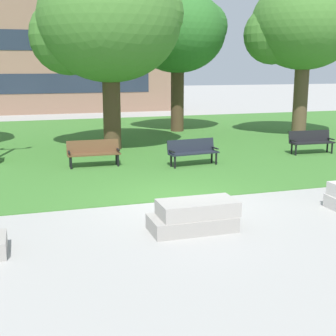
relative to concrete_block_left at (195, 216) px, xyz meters
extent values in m
plane|color=#A3A09B|center=(0.40, 2.22, -0.31)|extent=(140.00, 140.00, 0.00)
cube|color=#3D752D|center=(0.40, 12.22, -0.30)|extent=(40.00, 20.00, 0.02)
cube|color=#9E9991|center=(-0.06, 0.00, -0.15)|extent=(1.80, 0.90, 0.32)
cube|color=#A6A098|center=(0.07, 0.00, 0.17)|extent=(1.66, 0.83, 0.32)
cube|color=brown|center=(-1.06, 6.94, 0.15)|extent=(1.81, 0.47, 0.05)
cube|color=brown|center=(-1.06, 7.19, 0.38)|extent=(1.80, 0.15, 0.46)
cube|color=black|center=(-1.90, 6.95, 0.27)|extent=(0.07, 0.40, 0.04)
cube|color=black|center=(-0.23, 6.93, 0.27)|extent=(0.07, 0.40, 0.04)
cylinder|color=black|center=(-1.87, 6.79, -0.08)|extent=(0.07, 0.07, 0.41)
cylinder|color=black|center=(-0.27, 6.77, -0.08)|extent=(0.07, 0.07, 0.41)
cylinder|color=black|center=(-1.86, 7.11, -0.08)|extent=(0.07, 0.07, 0.41)
cylinder|color=black|center=(-0.26, 7.09, -0.08)|extent=(0.07, 0.07, 0.41)
cube|color=black|center=(7.52, 6.81, 0.15)|extent=(1.82, 0.52, 0.05)
cube|color=black|center=(7.53, 7.06, 0.38)|extent=(1.80, 0.20, 0.46)
cube|color=black|center=(6.68, 6.84, 0.27)|extent=(0.08, 0.40, 0.04)
cube|color=black|center=(8.36, 6.77, 0.27)|extent=(0.08, 0.40, 0.04)
cylinder|color=black|center=(6.71, 6.68, -0.08)|extent=(0.07, 0.07, 0.41)
cylinder|color=black|center=(8.31, 6.61, -0.08)|extent=(0.07, 0.07, 0.41)
cylinder|color=black|center=(6.73, 7.00, -0.08)|extent=(0.07, 0.07, 0.41)
cylinder|color=black|center=(8.33, 6.93, -0.08)|extent=(0.07, 0.07, 0.41)
cube|color=#1E232D|center=(2.28, 6.11, 0.15)|extent=(1.84, 0.64, 0.05)
cube|color=#1E232D|center=(2.25, 6.35, 0.38)|extent=(1.80, 0.32, 0.46)
cube|color=black|center=(1.44, 6.01, 0.27)|extent=(0.10, 0.40, 0.04)
cube|color=black|center=(3.11, 6.20, 0.27)|extent=(0.10, 0.40, 0.04)
cylinder|color=black|center=(1.50, 5.86, -0.08)|extent=(0.07, 0.07, 0.41)
cylinder|color=black|center=(3.09, 6.04, -0.08)|extent=(0.07, 0.07, 0.41)
cylinder|color=black|center=(1.47, 6.17, -0.08)|extent=(0.07, 0.07, 0.41)
cylinder|color=black|center=(3.06, 6.35, -0.08)|extent=(0.07, 0.07, 0.41)
cylinder|color=brown|center=(9.76, 11.23, 1.70)|extent=(0.69, 0.69, 3.97)
ellipsoid|color=#42752D|center=(9.76, 11.23, 5.08)|extent=(5.08, 5.08, 4.31)
sphere|color=#42752D|center=(8.36, 11.74, 4.57)|extent=(2.79, 2.79, 2.79)
sphere|color=#42752D|center=(11.03, 10.72, 5.34)|extent=(2.54, 2.54, 2.54)
cylinder|color=#4C3823|center=(4.58, 14.77, 1.60)|extent=(0.69, 0.69, 3.78)
ellipsoid|color=#2D6B28|center=(4.58, 14.77, 4.85)|extent=(4.92, 4.92, 4.19)
sphere|color=#2D6B28|center=(3.23, 15.27, 4.36)|extent=(2.71, 2.71, 2.71)
sphere|color=#2D6B28|center=(5.81, 14.28, 5.10)|extent=(2.46, 2.46, 2.46)
cylinder|color=#4C3823|center=(0.22, 10.30, 1.51)|extent=(0.72, 0.72, 3.59)
ellipsoid|color=#42752D|center=(0.22, 10.30, 4.87)|extent=(5.69, 5.69, 4.83)
sphere|color=#42752D|center=(-1.34, 10.87, 4.30)|extent=(3.13, 3.13, 3.13)
sphere|color=#42752D|center=(1.64, 9.73, 5.15)|extent=(2.84, 2.84, 2.84)
cube|color=#8E6B56|center=(-2.52, 26.72, 4.68)|extent=(22.98, 1.00, 9.97)
cube|color=#232D3D|center=(-2.52, 26.21, 1.89)|extent=(17.24, 0.03, 1.40)
cube|color=#232D3D|center=(-2.52, 26.21, 4.89)|extent=(17.24, 0.03, 1.40)
camera|label=1|loc=(-3.37, -8.84, 3.10)|focal=50.00mm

